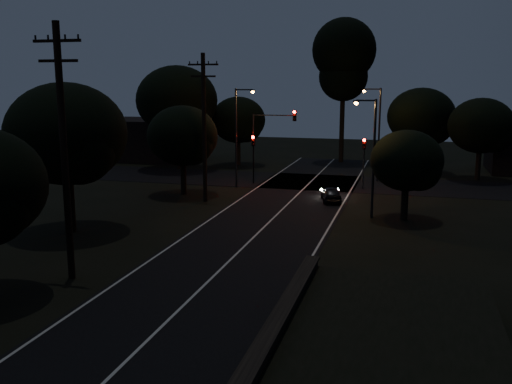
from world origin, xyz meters
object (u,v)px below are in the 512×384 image
Objects in this scene: utility_pole_far at (204,125)px; streetlight_a at (238,131)px; signal_left at (253,150)px; signal_right at (364,154)px; streetlight_c at (371,150)px; utility_pole_mid at (64,149)px; streetlight_b at (377,128)px; car at (331,194)px; signal_mast at (273,133)px; tall_pine at (344,59)px.

streetlight_a is (0.69, 6.00, -0.85)m from utility_pole_far.
signal_left is 1.00× the size of signal_right.
streetlight_c is (1.23, -9.99, 1.51)m from signal_right.
utility_pole_far is 1.31× the size of streetlight_a.
utility_pole_far is at bearing 90.00° from utility_pole_mid.
utility_pole_mid reaches higher than streetlight_b.
signal_right is 6.34m from car.
signal_mast is 13.28m from streetlight_c.
streetlight_c is (11.83, 15.00, -1.39)m from utility_pole_mid.
streetlight_c is (11.83, -2.00, -1.13)m from utility_pole_far.
streetlight_a reaches higher than signal_right.
signal_right is at bearing 0.00° from signal_left.
car is at bearing -107.42° from signal_right.
signal_mast is at bearing -154.01° from streetlight_b.
streetlight_a is 12.19m from streetlight_b.
signal_right is 10.26m from streetlight_a.
utility_pole_mid is 2.68× the size of signal_left.
tall_pine reaches higher than signal_right.
signal_right is 4.45m from streetlight_b.
streetlight_b reaches higher than car.
streetlight_b is at bearing -68.62° from tall_pine.
utility_pole_far reaches higher than streetlight_a.
utility_pole_far is 3.24× the size of car.
signal_right is at bearing -0.03° from signal_mast.
streetlight_a is at bearing -140.23° from signal_mast.
car is (8.14, -3.66, -4.08)m from streetlight_a.
utility_pole_mid is 40.93m from tall_pine.
tall_pine is 3.67× the size of signal_right.
utility_pole_mid is 1.38× the size of streetlight_a.
signal_mast is (1.69, 0.00, 1.50)m from signal_left.
streetlight_c is 6.50m from car.
streetlight_b reaches higher than signal_right.
utility_pole_mid is 2.68× the size of signal_right.
streetlight_c reaches higher than signal_left.
tall_pine is at bearing 69.54° from signal_left.
streetlight_c reaches higher than car.
utility_pole_far is 1.40× the size of streetlight_c.
utility_pole_far is 8.64m from signal_mast.
utility_pole_mid is at bearing -111.30° from streetlight_b.
signal_right is 1.26× the size of car.
signal_mast reaches higher than car.
signal_left is 2.77m from streetlight_a.
signal_left is 9.20m from signal_right.
utility_pole_far is 13.53m from signal_right.
signal_right is 7.66m from signal_mast.
signal_left is at bearing 80.06° from utility_pole_far.
utility_pole_mid is at bearing -93.21° from signal_left.
car is at bearing -24.20° from streetlight_a.
tall_pine is 2.41× the size of signal_mast.
signal_right is at bearing 11.34° from streetlight_a.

